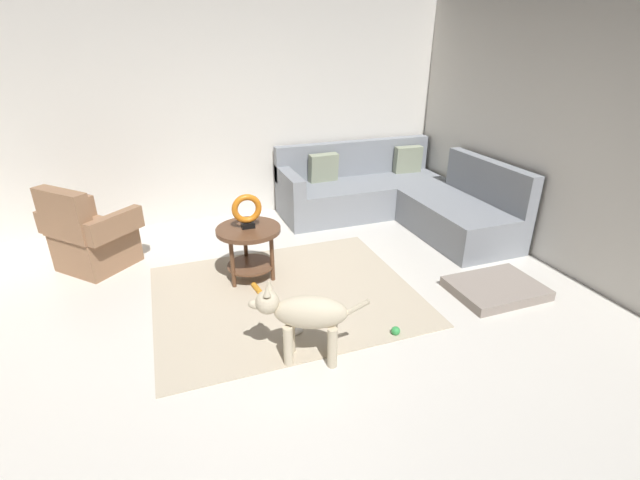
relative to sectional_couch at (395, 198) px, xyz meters
name	(u,v)px	position (x,y,z in m)	size (l,w,h in m)	color
ground_plane	(292,349)	(-1.99, -2.02, -0.34)	(6.00, 6.00, 0.10)	silver
wall_back	(219,110)	(-1.99, 0.92, 1.06)	(6.00, 0.12, 2.70)	silver
wall_right	(619,140)	(0.95, -2.02, 1.06)	(0.12, 6.00, 2.70)	silver
area_rug	(285,295)	(-1.84, -1.32, -0.28)	(2.30, 1.90, 0.01)	#BCAD93
sectional_couch	(395,198)	(0.00, 0.00, 0.00)	(2.20, 2.25, 0.88)	gray
armchair	(90,238)	(-3.50, -0.13, 0.03)	(0.99, 0.99, 0.88)	#936B4C
side_table	(249,240)	(-2.06, -0.91, 0.13)	(0.60, 0.60, 0.54)	brown
torus_sculpture	(247,210)	(-2.06, -0.91, 0.42)	(0.28, 0.08, 0.33)	black
dog_bed_mat	(496,288)	(-0.01, -1.94, -0.24)	(0.80, 0.60, 0.09)	gray
dog	(304,315)	(-1.94, -2.22, 0.09)	(0.80, 0.40, 0.63)	beige
dog_toy_ball	(396,331)	(-1.18, -2.19, -0.25)	(0.07, 0.07, 0.07)	green
dog_toy_rope	(257,288)	(-2.06, -1.15, -0.26)	(0.05, 0.05, 0.17)	orange
dog_toy_bone	(293,333)	(-1.95, -1.93, -0.26)	(0.18, 0.06, 0.06)	silver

